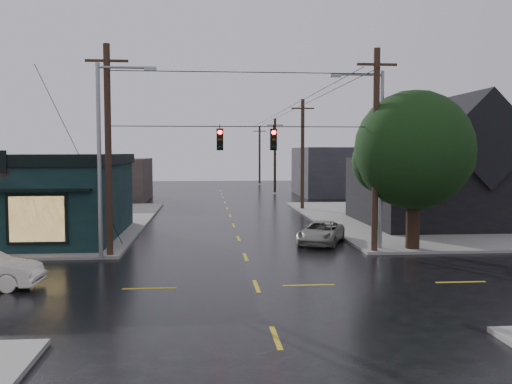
{
  "coord_description": "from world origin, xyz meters",
  "views": [
    {
      "loc": [
        -1.87,
        -21.13,
        5.06
      ],
      "look_at": [
        0.51,
        6.06,
        3.15
      ],
      "focal_mm": 40.0,
      "sensor_mm": 36.0,
      "label": 1
    }
  ],
  "objects": [
    {
      "name": "corner_tree",
      "position": [
        8.65,
        7.0,
        5.15
      ],
      "size": [
        6.06,
        6.06,
        8.06
      ],
      "color": "black",
      "rests_on": "ground"
    },
    {
      "name": "bg_building_east",
      "position": [
        16.0,
        45.0,
        2.8
      ],
      "size": [
        14.0,
        12.0,
        5.6
      ],
      "primitive_type": "cube",
      "color": "#29282E",
      "rests_on": "ground"
    },
    {
      "name": "bg_building_west",
      "position": [
        -14.0,
        40.0,
        2.2
      ],
      "size": [
        12.0,
        10.0,
        4.4
      ],
      "primitive_type": "cube",
      "color": "#3A302A",
      "rests_on": "ground"
    },
    {
      "name": "span_signal_assembly",
      "position": [
        0.1,
        6.5,
        5.7
      ],
      "size": [
        13.0,
        0.48,
        1.23
      ],
      "color": "black",
      "rests_on": "ground"
    },
    {
      "name": "utility_pole_far_c",
      "position": [
        6.5,
        68.0,
        0.0
      ],
      "size": [
        2.0,
        0.32,
        9.15
      ],
      "primitive_type": null,
      "color": "black",
      "rests_on": "ground"
    },
    {
      "name": "streetlight_ne",
      "position": [
        7.0,
        7.2,
        0.0
      ],
      "size": [
        5.4,
        0.3,
        9.15
      ],
      "primitive_type": null,
      "color": "gray",
      "rests_on": "ground"
    },
    {
      "name": "suv_silver",
      "position": [
        4.45,
        9.74,
        0.61
      ],
      "size": [
        3.61,
        4.85,
        1.22
      ],
      "primitive_type": "imported",
      "rotation": [
        0.0,
        0.0,
        -0.41
      ],
      "color": "gray",
      "rests_on": "ground"
    },
    {
      "name": "sidewalk_ne",
      "position": [
        20.0,
        20.0,
        0.07
      ],
      "size": [
        28.0,
        28.0,
        0.15
      ],
      "primitive_type": "cube",
      "color": "gray",
      "rests_on": "ground"
    },
    {
      "name": "utility_pole_ne",
      "position": [
        6.5,
        6.5,
        0.0
      ],
      "size": [
        2.0,
        0.32,
        10.15
      ],
      "primitive_type": null,
      "color": "black",
      "rests_on": "ground"
    },
    {
      "name": "utility_pole_far_b",
      "position": [
        6.5,
        48.0,
        0.0
      ],
      "size": [
        2.0,
        0.32,
        9.15
      ],
      "primitive_type": null,
      "color": "black",
      "rests_on": "ground"
    },
    {
      "name": "streetlight_nw",
      "position": [
        -6.8,
        5.8,
        0.0
      ],
      "size": [
        5.4,
        0.3,
        9.15
      ],
      "primitive_type": null,
      "color": "gray",
      "rests_on": "ground"
    },
    {
      "name": "ne_building",
      "position": [
        15.0,
        17.0,
        4.47
      ],
      "size": [
        12.6,
        11.6,
        8.75
      ],
      "color": "black",
      "rests_on": "ground"
    },
    {
      "name": "utility_pole_nw",
      "position": [
        -6.5,
        6.5,
        0.0
      ],
      "size": [
        2.0,
        0.32,
        10.15
      ],
      "primitive_type": null,
      "color": "black",
      "rests_on": "ground"
    },
    {
      "name": "utility_pole_far_a",
      "position": [
        6.5,
        28.0,
        0.0
      ],
      "size": [
        2.0,
        0.32,
        9.65
      ],
      "primitive_type": null,
      "color": "black",
      "rests_on": "ground"
    },
    {
      "name": "ground_plane",
      "position": [
        0.0,
        0.0,
        0.0
      ],
      "size": [
        160.0,
        160.0,
        0.0
      ],
      "primitive_type": "plane",
      "color": "black"
    }
  ]
}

